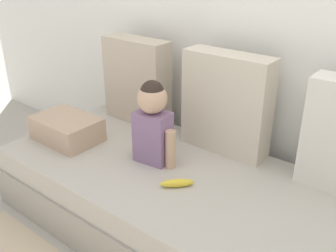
{
  "coord_description": "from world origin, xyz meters",
  "views": [
    {
      "loc": [
        0.98,
        -1.38,
        1.46
      ],
      "look_at": [
        -0.12,
        0.0,
        0.64
      ],
      "focal_mm": 40.81,
      "sensor_mm": 36.0,
      "label": 1
    }
  ],
  "objects_px": {
    "banana": "(177,183)",
    "folded_blanket": "(67,129)",
    "throw_pillow_center": "(226,104)",
    "couch": "(185,206)",
    "throw_pillow_left": "(137,81)",
    "toddler": "(153,121)"
  },
  "relations": [
    {
      "from": "throw_pillow_left",
      "to": "throw_pillow_center",
      "type": "height_order",
      "value": "throw_pillow_center"
    },
    {
      "from": "couch",
      "to": "toddler",
      "type": "xyz_separation_m",
      "value": [
        -0.24,
        0.02,
        0.43
      ]
    },
    {
      "from": "throw_pillow_left",
      "to": "folded_blanket",
      "type": "relative_size",
      "value": 1.39
    },
    {
      "from": "toddler",
      "to": "folded_blanket",
      "type": "relative_size",
      "value": 1.16
    },
    {
      "from": "throw_pillow_left",
      "to": "toddler",
      "type": "height_order",
      "value": "throw_pillow_left"
    },
    {
      "from": "throw_pillow_left",
      "to": "banana",
      "type": "relative_size",
      "value": 3.28
    },
    {
      "from": "toddler",
      "to": "banana",
      "type": "xyz_separation_m",
      "value": [
        0.26,
        -0.13,
        -0.22
      ]
    },
    {
      "from": "throw_pillow_left",
      "to": "throw_pillow_center",
      "type": "bearing_deg",
      "value": 0.0
    },
    {
      "from": "banana",
      "to": "folded_blanket",
      "type": "xyz_separation_m",
      "value": [
        -0.84,
        -0.01,
        0.05
      ]
    },
    {
      "from": "couch",
      "to": "folded_blanket",
      "type": "height_order",
      "value": "folded_blanket"
    },
    {
      "from": "throw_pillow_center",
      "to": "folded_blanket",
      "type": "xyz_separation_m",
      "value": [
        -0.81,
        -0.5,
        -0.21
      ]
    },
    {
      "from": "couch",
      "to": "throw_pillow_left",
      "type": "relative_size",
      "value": 3.92
    },
    {
      "from": "folded_blanket",
      "to": "banana",
      "type": "bearing_deg",
      "value": 0.65
    },
    {
      "from": "throw_pillow_left",
      "to": "folded_blanket",
      "type": "bearing_deg",
      "value": -105.36
    },
    {
      "from": "throw_pillow_left",
      "to": "toddler",
      "type": "distance_m",
      "value": 0.57
    },
    {
      "from": "banana",
      "to": "folded_blanket",
      "type": "height_order",
      "value": "folded_blanket"
    },
    {
      "from": "throw_pillow_left",
      "to": "toddler",
      "type": "xyz_separation_m",
      "value": [
        0.44,
        -0.36,
        -0.04
      ]
    },
    {
      "from": "folded_blanket",
      "to": "couch",
      "type": "bearing_deg",
      "value": 8.31
    },
    {
      "from": "couch",
      "to": "folded_blanket",
      "type": "relative_size",
      "value": 5.47
    },
    {
      "from": "folded_blanket",
      "to": "throw_pillow_center",
      "type": "bearing_deg",
      "value": 31.29
    },
    {
      "from": "throw_pillow_center",
      "to": "folded_blanket",
      "type": "bearing_deg",
      "value": -148.71
    },
    {
      "from": "throw_pillow_left",
      "to": "banana",
      "type": "xyz_separation_m",
      "value": [
        0.71,
        -0.49,
        -0.26
      ]
    }
  ]
}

